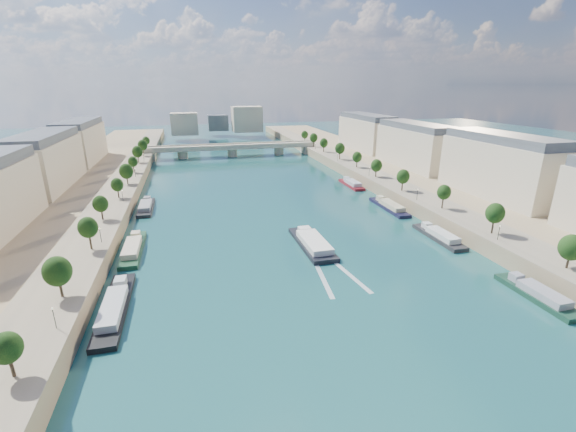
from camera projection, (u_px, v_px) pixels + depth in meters
ground at (270, 212)px, 145.31m from camera, size 700.00×700.00×0.00m
quay_left at (57, 221)px, 127.63m from camera, size 44.00×520.00×5.00m
quay_right at (437, 193)px, 161.37m from camera, size 44.00×520.00×5.00m
pave_left at (105, 210)px, 130.32m from camera, size 14.00×520.00×0.10m
pave_right at (406, 189)px, 157.03m from camera, size 14.00×520.00×0.10m
trees_left at (110, 193)px, 130.87m from camera, size 4.80×268.80×8.26m
trees_right at (391, 171)px, 163.97m from camera, size 4.80×268.80×8.26m
lamps_left at (113, 211)px, 121.32m from camera, size 0.36×200.36×4.28m
lamps_right at (391, 180)px, 159.68m from camera, size 0.36×200.36×4.28m
buildings_left at (18, 174)px, 131.07m from camera, size 16.00×226.00×23.20m
buildings_right at (451, 154)px, 170.90m from camera, size 16.00×226.00×23.20m
skyline at (223, 121)px, 342.53m from camera, size 79.00×42.00×22.00m
bridge at (232, 149)px, 255.97m from camera, size 112.00×12.00×8.15m
tour_barge at (312, 243)px, 113.89m from camera, size 7.72×26.03×3.65m
wake at (332, 271)px, 98.93m from camera, size 10.76×25.97×0.04m
moored_barges_left at (122, 285)px, 90.24m from camera, size 5.00×162.46×3.60m
moored_barges_right at (446, 240)px, 116.28m from camera, size 5.00×164.51×3.60m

